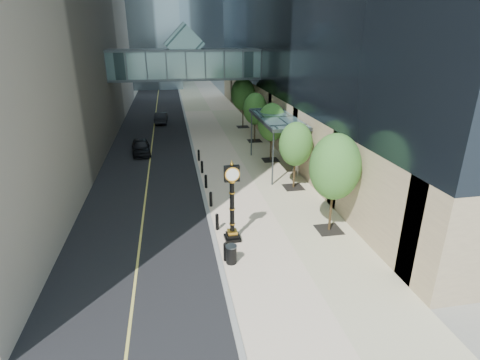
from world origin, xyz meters
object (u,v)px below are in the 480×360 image
(street_clock, at_px, (232,208))
(car_far, at_px, (161,118))
(car_near, at_px, (141,147))
(trash_bin, at_px, (231,255))
(pedestrian, at_px, (296,166))

(street_clock, xyz_separation_m, car_far, (-4.08, 30.31, -1.29))
(car_near, height_order, car_far, car_near)
(trash_bin, relative_size, pedestrian, 0.53)
(street_clock, xyz_separation_m, trash_bin, (-0.41, -2.20, -1.48))
(pedestrian, xyz_separation_m, car_near, (-12.36, 8.47, -0.20))
(street_clock, distance_m, pedestrian, 10.96)
(car_near, relative_size, car_far, 0.99)
(trash_bin, distance_m, car_near, 20.15)
(street_clock, height_order, car_near, street_clock)
(street_clock, distance_m, car_near, 18.22)
(car_near, bearing_deg, car_far, 76.91)
(pedestrian, bearing_deg, car_far, -64.07)
(street_clock, distance_m, trash_bin, 2.68)
(pedestrian, height_order, car_far, pedestrian)
(trash_bin, bearing_deg, car_near, 105.58)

